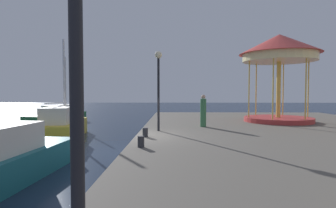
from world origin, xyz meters
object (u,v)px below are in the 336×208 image
Objects in this scene: sailboat_yellow at (61,127)px; carousel at (279,56)px; bollard_north at (145,132)px; sailboat_green at (58,117)px; bollard_south at (141,142)px; lamp_post_mid_promenade at (158,76)px; motorboat_teal at (5,161)px; person_mid_promenade at (203,112)px.

carousel is at bearing 9.84° from sailboat_yellow.
bollard_north is (5.42, -3.99, 0.27)m from sailboat_yellow.
sailboat_green is 14.05m from bollard_north.
bollard_north is 1.00× the size of bollard_south.
lamp_post_mid_promenade is (-7.74, -4.48, -1.60)m from carousel.
sailboat_green is at bearing 107.83° from motorboat_teal.
person_mid_promenade is (6.88, 7.27, 1.00)m from motorboat_teal.
sailboat_yellow is 3.30× the size of person_mid_promenade.
person_mid_promenade is (11.62, -7.46, 1.01)m from sailboat_green.
lamp_post_mid_promenade is at bearing 84.56° from bollard_south.
sailboat_yellow reaches higher than person_mid_promenade.
sailboat_green is 1.11× the size of motorboat_teal.
bollard_north is at bearing -36.31° from sailboat_yellow.
carousel is 14.48× the size of bollard_south.
carousel reaches higher than bollard_south.
sailboat_green reaches higher than bollard_south.
sailboat_green is 13.29m from lamp_post_mid_promenade.
sailboat_yellow is at bearing 160.27° from lamp_post_mid_promenade.
bollard_north is (-0.48, -1.87, -2.58)m from lamp_post_mid_promenade.
person_mid_promenade is at bearing 50.69° from bollard_north.
bollard_north and bollard_south have the same top height.
motorboat_teal is at bearing -133.41° from person_mid_promenade.
motorboat_teal is at bearing -128.53° from lamp_post_mid_promenade.
sailboat_yellow reaches higher than bollard_south.
carousel reaches higher than lamp_post_mid_promenade.
carousel is 12.56m from bollard_south.
sailboat_green reaches higher than bollard_north.
bollard_north is 4.67m from person_mid_promenade.
lamp_post_mid_promenade is 2.20× the size of person_mid_promenade.
sailboat_green is 15.48m from motorboat_teal.
sailboat_yellow is 1.50× the size of lamp_post_mid_promenade.
bollard_south is 0.22× the size of person_mid_promenade.
bollard_south is (8.77, -13.30, 0.35)m from sailboat_green.
person_mid_promenade is (2.93, 3.58, 0.66)m from bollard_north.
lamp_post_mid_promenade is at bearing -145.08° from person_mid_promenade.
sailboat_yellow is 6.89m from lamp_post_mid_promenade.
bollard_south is (5.51, -6.24, 0.27)m from sailboat_yellow.
sailboat_yellow is 15.09× the size of bollard_south.
carousel is at bearing 30.07° from lamp_post_mid_promenade.
sailboat_yellow is 8.42m from person_mid_promenade.
lamp_post_mid_promenade is 3.22m from bollard_north.
sailboat_green is 7.77m from sailboat_yellow.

